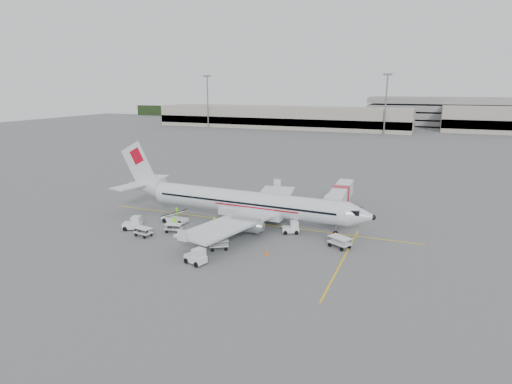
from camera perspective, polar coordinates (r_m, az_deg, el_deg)
ground at (r=57.73m, az=-0.75°, el=-4.11°), size 360.00×360.00×0.00m
stripe_lead at (r=57.73m, az=-0.75°, el=-4.10°), size 44.00×0.20×0.01m
stripe_cross at (r=46.75m, az=11.49°, el=-8.86°), size 0.20×20.00×0.01m
terminal_west at (r=191.16m, az=3.41°, el=9.94°), size 110.00×22.00×9.00m
parking_garage at (r=210.85m, az=23.46°, el=9.89°), size 62.00×24.00×14.00m
treeline at (r=227.04m, az=16.94°, el=9.63°), size 300.00×3.00×6.00m
mast_west at (r=191.84m, az=-6.46°, el=11.84°), size 3.20×1.20×22.00m
mast_center at (r=169.47m, az=16.90°, el=11.06°), size 3.20×1.20×22.00m
aircraft at (r=56.22m, az=-1.30°, el=0.63°), size 36.78×29.29×9.88m
jet_bridge at (r=62.92m, az=11.21°, el=-1.01°), size 3.40×14.89×3.88m
belt_loader at (r=58.44m, az=-10.77°, el=-2.84°), size 4.76×2.02×2.53m
tug_fore at (r=53.62m, az=4.62°, el=-4.70°), size 2.35×1.91×1.58m
tug_mid at (r=45.08m, az=-8.07°, el=-8.40°), size 2.54×1.93×1.74m
tug_aft at (r=56.97m, az=-16.17°, el=-4.00°), size 2.60×2.00×1.77m
cart_loaded_a at (r=54.25m, az=-14.79°, el=-5.18°), size 2.32×1.63×1.11m
cart_loaded_b at (r=54.87m, az=-10.92°, el=-4.75°), size 2.29×1.59×1.10m
cart_empty_a at (r=48.57m, az=-5.00°, el=-7.01°), size 2.55×2.26×1.14m
cart_empty_b at (r=49.78m, az=11.09°, el=-6.60°), size 2.91×2.51×1.31m
cone_nose at (r=53.04m, az=10.47°, el=-5.62°), size 0.42×0.42×0.68m
cone_port at (r=67.50m, az=8.29°, el=-1.28°), size 0.40×0.40×0.66m
cone_stbd at (r=46.98m, az=1.45°, el=-8.03°), size 0.40×0.40×0.64m
crew_a at (r=54.40m, az=-5.55°, el=-4.32°), size 0.79×0.72×1.81m
crew_b at (r=60.11m, az=-10.55°, el=-2.81°), size 0.93×0.99×1.62m
crew_c at (r=50.78m, az=-6.03°, el=-5.69°), size 0.98×1.30×1.80m
crew_d at (r=55.62m, az=-10.80°, el=-4.17°), size 0.98×0.43×1.66m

